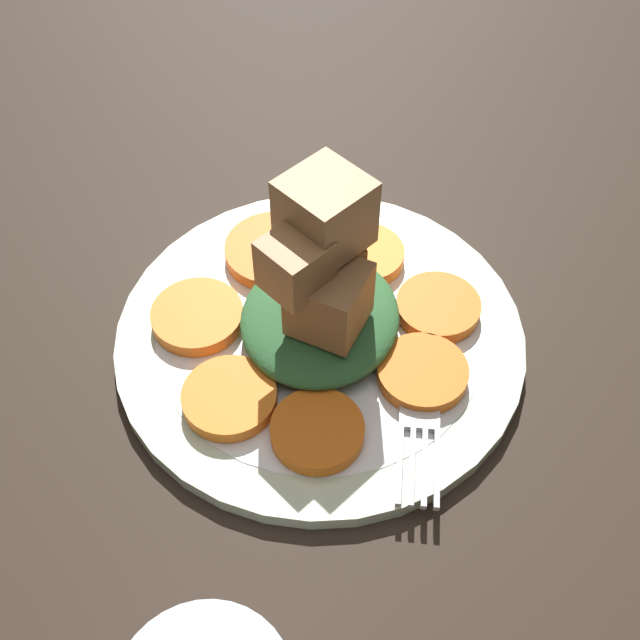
{
  "coord_description": "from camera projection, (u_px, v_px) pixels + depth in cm",
  "views": [
    {
      "loc": [
        -29.94,
        -7.26,
        41.72
      ],
      "look_at": [
        0.0,
        0.0,
        4.1
      ],
      "focal_mm": 45.0,
      "sensor_mm": 36.0,
      "label": 1
    }
  ],
  "objects": [
    {
      "name": "carrot_slice_3",
      "position": [
        438.0,
        307.0,
        0.5
      ],
      "size": [
        5.28,
        5.28,
        0.92
      ],
      "primitive_type": "cylinder",
      "color": "orange",
      "rests_on": "plate"
    },
    {
      "name": "plate",
      "position": [
        320.0,
        336.0,
        0.5
      ],
      "size": [
        25.23,
        25.23,
        1.05
      ],
      "color": "beige",
      "rests_on": "table_slab"
    },
    {
      "name": "center_pile",
      "position": [
        322.0,
        290.0,
        0.47
      ],
      "size": [
        10.64,
        9.57,
        10.91
      ],
      "color": "#2D6033",
      "rests_on": "plate"
    },
    {
      "name": "carrot_slice_2",
      "position": [
        422.0,
        373.0,
        0.47
      ],
      "size": [
        5.34,
        5.34,
        0.92
      ],
      "primitive_type": "cylinder",
      "color": "orange",
      "rests_on": "plate"
    },
    {
      "name": "carrot_slice_5",
      "position": [
        275.0,
        251.0,
        0.53
      ],
      "size": [
        6.64,
        6.64,
        0.92
      ],
      "primitive_type": "cylinder",
      "color": "orange",
      "rests_on": "plate"
    },
    {
      "name": "fork",
      "position": [
        421.0,
        373.0,
        0.47
      ],
      "size": [
        18.21,
        4.17,
        0.4
      ],
      "rotation": [
        0.0,
        0.0,
        0.14
      ],
      "color": "silver",
      "rests_on": "plate"
    },
    {
      "name": "carrot_slice_0",
      "position": [
        229.0,
        398.0,
        0.46
      ],
      "size": [
        5.46,
        5.46,
        0.92
      ],
      "primitive_type": "cylinder",
      "color": "orange",
      "rests_on": "plate"
    },
    {
      "name": "carrot_slice_6",
      "position": [
        197.0,
        316.0,
        0.5
      ],
      "size": [
        5.71,
        5.71,
        0.92
      ],
      "primitive_type": "cylinder",
      "color": "orange",
      "rests_on": "plate"
    },
    {
      "name": "table_slab",
      "position": [
        320.0,
        351.0,
        0.51
      ],
      "size": [
        120.0,
        120.0,
        2.0
      ],
      "primitive_type": "cube",
      "color": "black",
      "rests_on": "ground"
    },
    {
      "name": "carrot_slice_1",
      "position": [
        317.0,
        431.0,
        0.44
      ],
      "size": [
        5.25,
        5.25,
        0.92
      ],
      "primitive_type": "cylinder",
      "color": "orange",
      "rests_on": "plate"
    },
    {
      "name": "carrot_slice_4",
      "position": [
        365.0,
        255.0,
        0.53
      ],
      "size": [
        5.25,
        5.25,
        0.92
      ],
      "primitive_type": "cylinder",
      "color": "orange",
      "rests_on": "plate"
    }
  ]
}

